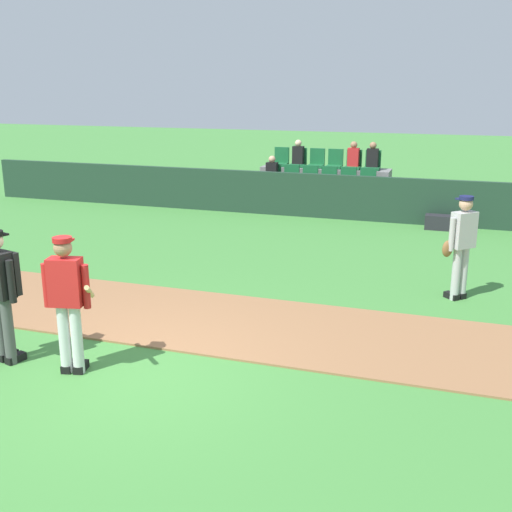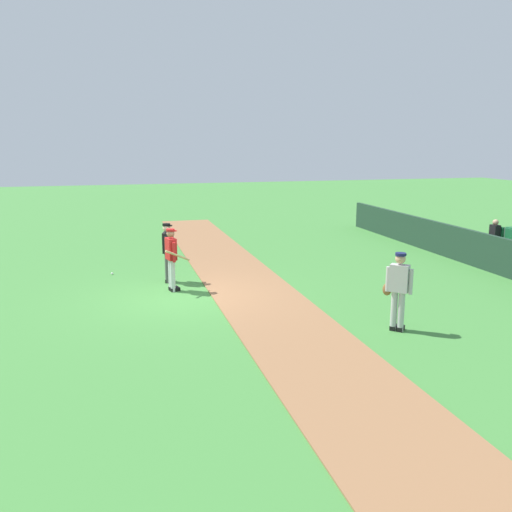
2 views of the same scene
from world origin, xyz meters
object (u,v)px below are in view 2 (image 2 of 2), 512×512
Objects in this scene: baseball at (112,274)px; batter_red_jersey at (172,257)px; umpire_home_plate at (168,249)px; runner_grey_jersey at (398,289)px.

batter_red_jersey is at bearing 34.46° from baseball.
umpire_home_plate is 1.00× the size of runner_grey_jersey.
baseball is (-6.90, -6.04, -0.93)m from runner_grey_jersey.
umpire_home_plate reaches higher than baseball.
umpire_home_plate and runner_grey_jersey have the same top height.
umpire_home_plate is 23.78× the size of baseball.
batter_red_jersey is 3.02m from baseball.
umpire_home_plate is at bearing 179.70° from batter_red_jersey.
baseball is (-1.38, -1.63, -0.96)m from umpire_home_plate.
runner_grey_jersey is at bearing 41.22° from baseball.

